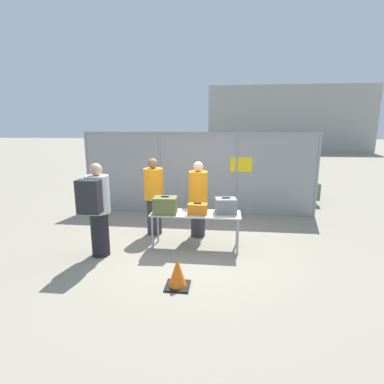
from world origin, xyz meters
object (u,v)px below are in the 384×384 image
at_px(suitcase_grey, 226,206).
at_px(security_worker_far, 154,196).
at_px(suitcase_orange, 198,209).
at_px(security_worker_near, 198,198).
at_px(inspection_table, 196,216).
at_px(traveler_hooded, 97,207).
at_px(utility_trailer, 264,187).
at_px(traffic_cone, 178,274).
at_px(suitcase_olive, 165,205).

xyz_separation_m(suitcase_grey, security_worker_far, (-1.64, 0.65, 0.02)).
relative_size(suitcase_orange, security_worker_near, 0.23).
height_order(suitcase_grey, security_worker_near, security_worker_near).
bearing_deg(security_worker_far, security_worker_near, 169.14).
relative_size(inspection_table, security_worker_far, 1.02).
xyz_separation_m(traveler_hooded, utility_trailer, (3.72, 5.17, -0.58)).
bearing_deg(suitcase_orange, security_worker_far, 143.67).
xyz_separation_m(suitcase_orange, traveler_hooded, (-1.85, -0.56, 0.14)).
distance_m(suitcase_orange, traffic_cone, 1.65).
height_order(utility_trailer, traffic_cone, utility_trailer).
bearing_deg(utility_trailer, traveler_hooded, -125.76).
xyz_separation_m(traveler_hooded, security_worker_far, (0.76, 1.35, -0.08)).
relative_size(suitcase_olive, utility_trailer, 0.11).
bearing_deg(traveler_hooded, utility_trailer, 59.29).
bearing_deg(security_worker_near, security_worker_far, -19.61).
bearing_deg(utility_trailer, security_worker_far, -127.81).
distance_m(suitcase_grey, security_worker_far, 1.77).
height_order(suitcase_olive, utility_trailer, suitcase_olive).
relative_size(suitcase_orange, suitcase_grey, 0.85).
bearing_deg(traveler_hooded, inspection_table, 24.07).
bearing_deg(traffic_cone, suitcase_orange, 83.74).
bearing_deg(traveler_hooded, suitcase_grey, 21.29).
xyz_separation_m(suitcase_orange, security_worker_far, (-1.08, 0.80, 0.06)).
xyz_separation_m(inspection_table, security_worker_far, (-1.04, 0.73, 0.23)).
bearing_deg(suitcase_orange, inspection_table, 123.79).
relative_size(inspection_table, utility_trailer, 0.43).
bearing_deg(suitcase_olive, suitcase_orange, 1.80).
bearing_deg(traveler_hooded, suitcase_orange, 21.80).
bearing_deg(inspection_table, traveler_hooded, -160.98).
xyz_separation_m(suitcase_olive, traffic_cone, (0.48, -1.50, -0.70)).
relative_size(inspection_table, suitcase_olive, 3.79).
relative_size(traveler_hooded, traffic_cone, 3.80).
bearing_deg(suitcase_grey, traveler_hooded, -163.76).
bearing_deg(security_worker_far, suitcase_olive, 109.00).
height_order(traveler_hooded, security_worker_near, traveler_hooded).
xyz_separation_m(suitcase_olive, security_worker_far, (-0.43, 0.82, -0.00)).
distance_m(inspection_table, utility_trailer, 4.95).
height_order(suitcase_olive, traveler_hooded, traveler_hooded).
relative_size(inspection_table, traveler_hooded, 1.01).
relative_size(inspection_table, suitcase_grey, 4.00).
bearing_deg(security_worker_near, traveler_hooded, 18.74).
height_order(suitcase_olive, suitcase_grey, suitcase_olive).
distance_m(suitcase_olive, security_worker_far, 0.93).
relative_size(traveler_hooded, security_worker_near, 1.05).
bearing_deg(traffic_cone, inspection_table, 85.57).
bearing_deg(utility_trailer, suitcase_orange, -112.14).
relative_size(suitcase_olive, traffic_cone, 1.01).
relative_size(inspection_table, traffic_cone, 3.82).
height_order(inspection_table, traffic_cone, inspection_table).
height_order(suitcase_grey, traffic_cone, suitcase_grey).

